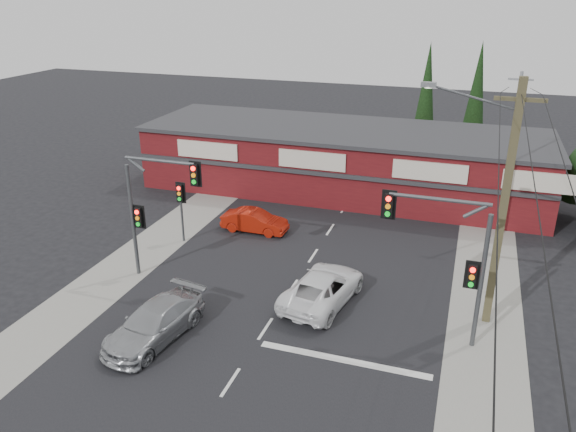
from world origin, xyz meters
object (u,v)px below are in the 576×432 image
(shop_building, at_px, (343,159))
(utility_pole, at_px, (501,199))
(red_sedan, at_px, (255,221))
(white_suv, at_px, (323,287))
(silver_suv, at_px, (155,323))

(shop_building, xyz_separation_m, utility_pole, (9.36, -14.00, 3.26))
(red_sedan, bearing_deg, white_suv, -136.47)
(white_suv, relative_size, shop_building, 0.19)
(red_sedan, xyz_separation_m, shop_building, (3.02, 8.51, 1.51))
(red_sedan, xyz_separation_m, utility_pole, (12.38, -5.49, 4.78))
(white_suv, height_order, silver_suv, white_suv)
(silver_suv, height_order, utility_pole, utility_pole)
(white_suv, distance_m, utility_pole, 8.23)
(white_suv, bearing_deg, silver_suv, 50.79)
(red_sedan, distance_m, shop_building, 9.15)
(white_suv, height_order, red_sedan, white_suv)
(red_sedan, distance_m, utility_pole, 14.36)
(white_suv, xyz_separation_m, utility_pole, (6.72, 0.68, 4.69))
(silver_suv, height_order, red_sedan, silver_suv)
(shop_building, height_order, utility_pole, utility_pole)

